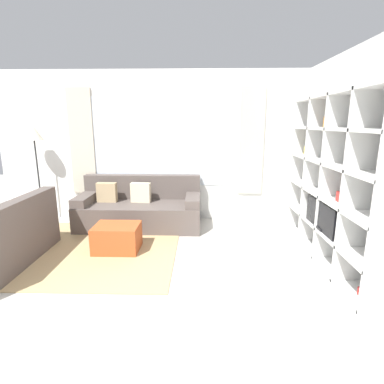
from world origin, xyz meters
name	(u,v)px	position (x,y,z in m)	size (l,w,h in m)	color
ground_plane	(129,331)	(0.00, 0.00, 0.00)	(16.00, 16.00, 0.00)	beige
wall_back	(167,147)	(0.00, 3.24, 1.36)	(6.20, 0.11, 2.70)	white
wall_right	(350,158)	(2.54, 1.61, 1.35)	(0.07, 4.41, 2.70)	white
area_rug	(87,249)	(-1.01, 1.70, 0.01)	(2.59, 2.29, 0.01)	tan
shelving_unit	(336,182)	(2.35, 1.49, 1.06)	(0.37, 2.44, 2.14)	#232328
couch_main	(140,209)	(-0.44, 2.76, 0.31)	(2.10, 0.90, 0.86)	#564C47
ottoman	(117,238)	(-0.55, 1.68, 0.19)	(0.62, 0.49, 0.38)	#B74C23
floor_lamp	(34,140)	(-2.28, 2.93, 1.50)	(0.32, 0.32, 1.75)	black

